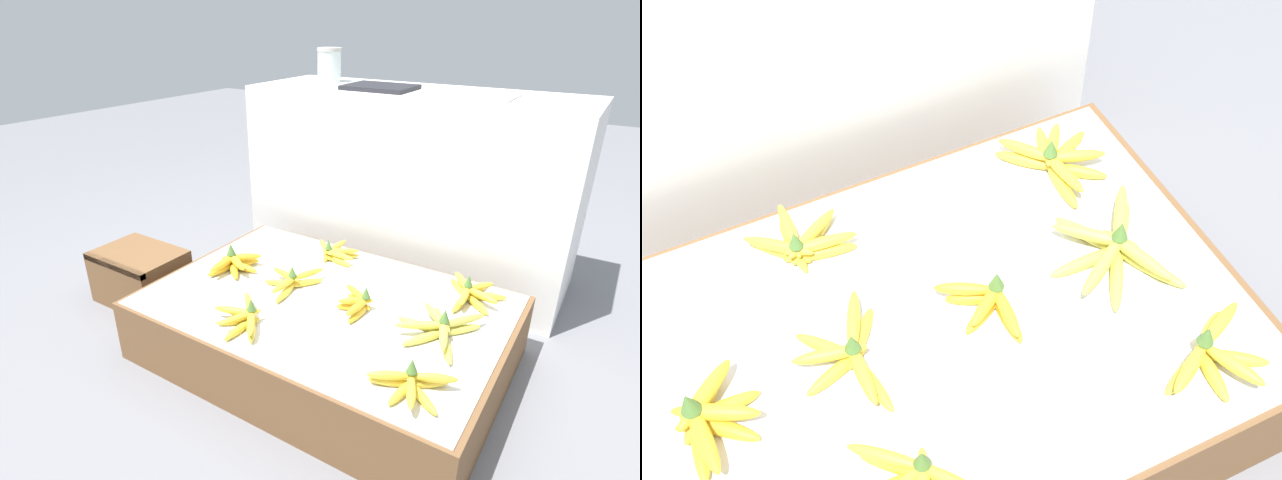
% 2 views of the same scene
% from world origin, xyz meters
% --- Properties ---
extents(ground_plane, '(10.00, 10.00, 0.00)m').
position_xyz_m(ground_plane, '(0.00, 0.00, 0.00)').
color(ground_plane, slate).
extents(display_platform, '(1.16, 0.79, 0.22)m').
position_xyz_m(display_platform, '(0.00, 0.00, 0.11)').
color(display_platform, brown).
rests_on(display_platform, ground_plane).
extents(back_vendor_table, '(1.38, 0.50, 0.79)m').
position_xyz_m(back_vendor_table, '(-0.05, 0.77, 0.40)').
color(back_vendor_table, white).
rests_on(back_vendor_table, ground_plane).
extents(banana_bunch_front_right, '(0.21, 0.18, 0.09)m').
position_xyz_m(banana_bunch_front_right, '(0.41, -0.26, 0.25)').
color(banana_bunch_front_right, gold).
rests_on(banana_bunch_front_right, display_platform).
extents(banana_bunch_middle_left, '(0.15, 0.21, 0.10)m').
position_xyz_m(banana_bunch_middle_left, '(-0.39, -0.01, 0.25)').
color(banana_bunch_middle_left, gold).
rests_on(banana_bunch_middle_left, display_platform).
extents(banana_bunch_middle_midleft, '(0.18, 0.24, 0.09)m').
position_xyz_m(banana_bunch_middle_midleft, '(-0.14, 0.01, 0.24)').
color(banana_bunch_middle_midleft, gold).
rests_on(banana_bunch_middle_midleft, display_platform).
extents(banana_bunch_middle_midright, '(0.13, 0.17, 0.09)m').
position_xyz_m(banana_bunch_middle_midright, '(0.12, -0.00, 0.25)').
color(banana_bunch_middle_midright, gold).
rests_on(banana_bunch_middle_midright, display_platform).
extents(banana_bunch_middle_right, '(0.24, 0.26, 0.09)m').
position_xyz_m(banana_bunch_middle_right, '(0.38, 0.01, 0.25)').
color(banana_bunch_middle_right, gold).
rests_on(banana_bunch_middle_right, display_platform).
extents(banana_bunch_back_midleft, '(0.20, 0.16, 0.08)m').
position_xyz_m(banana_bunch_back_midleft, '(-0.13, 0.27, 0.24)').
color(banana_bunch_back_midleft, gold).
rests_on(banana_bunch_back_midleft, display_platform).
extents(banana_bunch_back_right, '(0.21, 0.24, 0.09)m').
position_xyz_m(banana_bunch_back_right, '(0.40, 0.26, 0.25)').
color(banana_bunch_back_right, gold).
rests_on(banana_bunch_back_right, display_platform).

